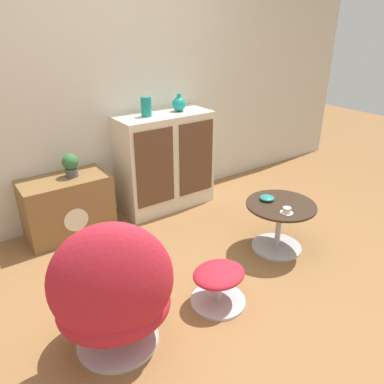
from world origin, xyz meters
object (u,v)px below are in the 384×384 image
object	(u,v)px
tv_console	(68,206)
vase_inner_left	(179,104)
sideboard	(165,161)
egg_chair	(113,296)
potted_plant	(71,164)
teacup	(287,211)
coffee_table	(279,222)
ottoman	(219,280)
vase_leftmost	(146,107)
bowl	(267,198)

from	to	relation	value
tv_console	vase_inner_left	xyz separation A→B (m)	(1.18, -0.01, 0.75)
sideboard	egg_chair	world-z (taller)	sideboard
tv_console	potted_plant	world-z (taller)	potted_plant
sideboard	potted_plant	xyz separation A→B (m)	(-0.92, 0.01, 0.17)
teacup	coffee_table	bearing A→B (deg)	57.55
ottoman	vase_leftmost	size ratio (longest dim) A/B	2.14
ottoman	bowl	xyz separation A→B (m)	(0.78, 0.35, 0.25)
tv_console	teacup	bearing A→B (deg)	-47.61
sideboard	egg_chair	size ratio (longest dim) A/B	1.08
ottoman	potted_plant	world-z (taller)	potted_plant
sideboard	ottoman	world-z (taller)	sideboard
vase_inner_left	bowl	size ratio (longest dim) A/B	1.38
ottoman	egg_chair	bearing A→B (deg)	178.12
sideboard	coffee_table	bearing A→B (deg)	-74.86
sideboard	vase_leftmost	xyz separation A→B (m)	(-0.18, 0.00, 0.56)
sideboard	coffee_table	size ratio (longest dim) A/B	1.70
teacup	egg_chair	bearing A→B (deg)	-176.85
sideboard	ottoman	xyz separation A→B (m)	(-0.49, -1.47, -0.30)
egg_chair	tv_console	bearing A→B (deg)	81.63
ottoman	teacup	distance (m)	0.79
sideboard	teacup	bearing A→B (deg)	-79.58
ottoman	potted_plant	xyz separation A→B (m)	(-0.43, 1.48, 0.46)
sideboard	tv_console	size ratio (longest dim) A/B	1.30
egg_chair	coffee_table	distance (m)	1.57
tv_console	ottoman	distance (m)	1.57
bowl	sideboard	bearing A→B (deg)	104.75
potted_plant	teacup	world-z (taller)	potted_plant
egg_chair	potted_plant	size ratio (longest dim) A/B	4.34
teacup	potted_plant	bearing A→B (deg)	130.54
ottoman	tv_console	bearing A→B (deg)	109.15
egg_chair	vase_inner_left	bearing A→B (deg)	46.07
tv_console	vase_leftmost	distance (m)	1.13
sideboard	ottoman	size ratio (longest dim) A/B	2.52
potted_plant	ottoman	bearing A→B (deg)	-73.61
potted_plant	tv_console	bearing A→B (deg)	-179.59
bowl	potted_plant	bearing A→B (deg)	137.29
potted_plant	vase_inner_left	bearing A→B (deg)	-0.36
sideboard	tv_console	world-z (taller)	sideboard
teacup	ottoman	bearing A→B (deg)	-171.95
tv_console	vase_inner_left	bearing A→B (deg)	-0.31
sideboard	teacup	distance (m)	1.39
vase_leftmost	tv_console	bearing A→B (deg)	179.56
ottoman	vase_leftmost	bearing A→B (deg)	78.04
coffee_table	potted_plant	distance (m)	1.81
coffee_table	potted_plant	xyz separation A→B (m)	(-1.26, 1.24, 0.39)
vase_leftmost	potted_plant	size ratio (longest dim) A/B	0.87
egg_chair	sideboard	bearing A→B (deg)	49.88
tv_console	egg_chair	distance (m)	1.47
sideboard	vase_inner_left	bearing A→B (deg)	1.25
vase_inner_left	teacup	bearing A→B (deg)	-86.95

